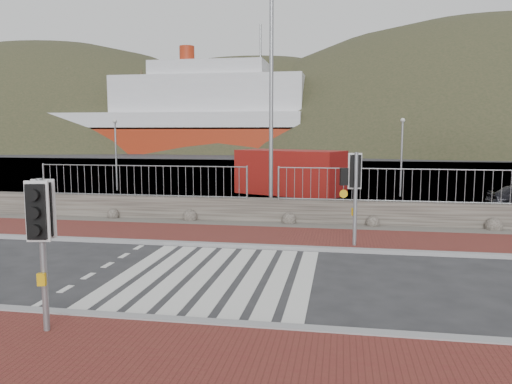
% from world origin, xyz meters
% --- Properties ---
extents(ground, '(220.00, 220.00, 0.00)m').
position_xyz_m(ground, '(0.00, 0.00, 0.00)').
color(ground, '#28282B').
rests_on(ground, ground).
extents(sidewalk_near, '(40.00, 4.00, 0.08)m').
position_xyz_m(sidewalk_near, '(0.00, -5.00, 0.04)').
color(sidewalk_near, maroon).
rests_on(sidewalk_near, ground).
extents(sidewalk_far, '(40.00, 3.00, 0.08)m').
position_xyz_m(sidewalk_far, '(0.00, 4.50, 0.04)').
color(sidewalk_far, maroon).
rests_on(sidewalk_far, ground).
extents(kerb_near, '(40.00, 0.25, 0.12)m').
position_xyz_m(kerb_near, '(0.00, -3.00, 0.05)').
color(kerb_near, gray).
rests_on(kerb_near, ground).
extents(kerb_far, '(40.00, 0.25, 0.12)m').
position_xyz_m(kerb_far, '(0.00, 3.00, 0.05)').
color(kerb_far, gray).
rests_on(kerb_far, ground).
extents(zebra_crossing, '(4.62, 5.60, 0.01)m').
position_xyz_m(zebra_crossing, '(-0.00, 0.00, 0.01)').
color(zebra_crossing, silver).
rests_on(zebra_crossing, ground).
extents(gravel_strip, '(40.00, 1.50, 0.06)m').
position_xyz_m(gravel_strip, '(0.00, 6.50, 0.03)').
color(gravel_strip, '#59544C').
rests_on(gravel_strip, ground).
extents(stone_wall, '(40.00, 0.60, 0.90)m').
position_xyz_m(stone_wall, '(0.00, 7.30, 0.45)').
color(stone_wall, '#413C36').
rests_on(stone_wall, ground).
extents(railing, '(18.07, 0.07, 1.22)m').
position_xyz_m(railing, '(0.00, 7.15, 1.82)').
color(railing, gray).
rests_on(railing, stone_wall).
extents(quay, '(120.00, 40.00, 0.50)m').
position_xyz_m(quay, '(0.00, 27.90, 0.00)').
color(quay, '#4C4C4F').
rests_on(quay, ground).
extents(water, '(220.00, 50.00, 0.05)m').
position_xyz_m(water, '(0.00, 62.90, 0.00)').
color(water, '#3F4C54').
rests_on(water, ground).
extents(ferry, '(50.00, 16.00, 20.00)m').
position_xyz_m(ferry, '(-24.65, 67.90, 5.36)').
color(ferry, maroon).
rests_on(ferry, ground).
extents(hills_backdrop, '(254.00, 90.00, 100.00)m').
position_xyz_m(hills_backdrop, '(6.74, 87.90, -23.05)').
color(hills_backdrop, '#2B301D').
rests_on(hills_backdrop, ground).
extents(traffic_signal_near, '(0.42, 0.30, 2.67)m').
position_xyz_m(traffic_signal_near, '(-1.97, -3.81, 1.92)').
color(traffic_signal_near, gray).
rests_on(traffic_signal_near, ground).
extents(traffic_signal_far, '(0.70, 0.35, 2.83)m').
position_xyz_m(traffic_signal_far, '(3.29, 3.57, 2.05)').
color(traffic_signal_far, gray).
rests_on(traffic_signal_far, ground).
extents(streetlight, '(1.91, 0.46, 9.01)m').
position_xyz_m(streetlight, '(0.33, 8.12, 5.07)').
color(streetlight, gray).
rests_on(streetlight, ground).
extents(shipping_container, '(6.25, 4.47, 2.41)m').
position_xyz_m(shipping_container, '(0.13, 15.93, 1.20)').
color(shipping_container, maroon).
rests_on(shipping_container, ground).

